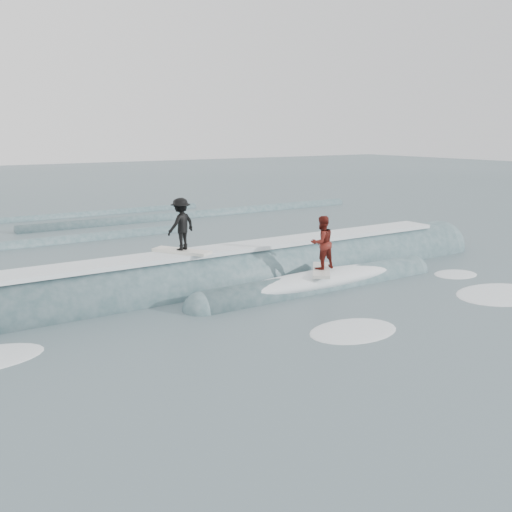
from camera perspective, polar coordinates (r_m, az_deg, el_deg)
ground at (r=17.36m, az=4.47°, el=-5.03°), size 160.00×160.00×0.00m
breaking_wave at (r=19.98m, az=-0.56°, el=-2.53°), size 23.11×4.01×2.45m
surfer_black at (r=18.60m, az=-7.50°, el=2.96°), size 1.50×2.00×1.80m
surfer_red at (r=19.06m, az=6.60°, el=1.09°), size 1.69×1.90×1.88m
whitewater at (r=17.47m, az=11.52°, el=-5.13°), size 18.16×5.19×0.10m
far_swells at (r=32.56m, az=-15.93°, el=2.80°), size 36.27×8.65×0.80m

